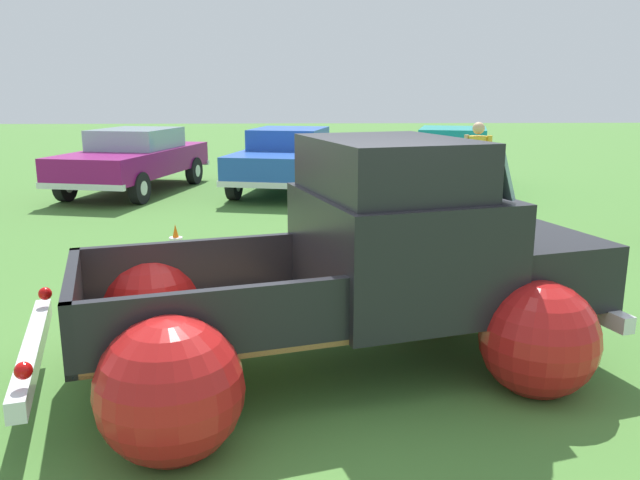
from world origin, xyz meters
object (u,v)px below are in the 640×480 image
at_px(show_car_2, 452,156).
at_px(vintage_pickup_truck, 368,278).
at_px(lane_cone_1, 176,249).
at_px(spectator_1, 477,162).
at_px(show_car_1, 288,157).
at_px(lane_cone_0, 294,261).
at_px(show_car_0, 135,158).

bearing_deg(show_car_2, vintage_pickup_truck, -2.24).
distance_m(show_car_2, lane_cone_1, 8.54).
xyz_separation_m(vintage_pickup_truck, spectator_1, (2.81, 6.77, 0.22)).
bearing_deg(spectator_1, show_car_1, -98.44).
distance_m(vintage_pickup_truck, lane_cone_0, 2.33).
relative_size(vintage_pickup_truck, spectator_1, 2.90).
distance_m(show_car_0, spectator_1, 7.65).
height_order(show_car_0, show_car_2, same).
bearing_deg(show_car_1, spectator_1, 64.18).
xyz_separation_m(show_car_0, spectator_1, (7.09, -2.88, 0.19)).
xyz_separation_m(show_car_0, lane_cone_0, (3.64, -7.45, -0.47)).
distance_m(show_car_1, show_car_2, 3.82).
height_order(show_car_1, show_car_2, same).
xyz_separation_m(vintage_pickup_truck, show_car_0, (-4.28, 9.65, 0.03)).
xyz_separation_m(show_car_2, lane_cone_1, (-5.19, -6.77, -0.47)).
relative_size(spectator_1, lane_cone_0, 2.72).
bearing_deg(show_car_0, lane_cone_1, 30.87).
relative_size(show_car_0, lane_cone_1, 7.81).
height_order(show_car_0, lane_cone_1, show_car_0).
height_order(show_car_1, lane_cone_0, show_car_1).
height_order(vintage_pickup_truck, lane_cone_1, vintage_pickup_truck).
bearing_deg(lane_cone_0, show_car_2, 63.71).
bearing_deg(show_car_2, lane_cone_1, -22.20).
distance_m(show_car_0, show_car_1, 3.51).
bearing_deg(show_car_0, vintage_pickup_truck, 37.25).
bearing_deg(show_car_0, show_car_1, 103.62).
xyz_separation_m(show_car_1, lane_cone_1, (-1.37, -6.78, -0.47)).
bearing_deg(show_car_2, lane_cone_0, -11.00).
relative_size(show_car_0, show_car_1, 1.03).
bearing_deg(spectator_1, show_car_2, -154.23).
bearing_deg(show_car_1, lane_cone_1, 1.68).
distance_m(vintage_pickup_truck, spectator_1, 7.33).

